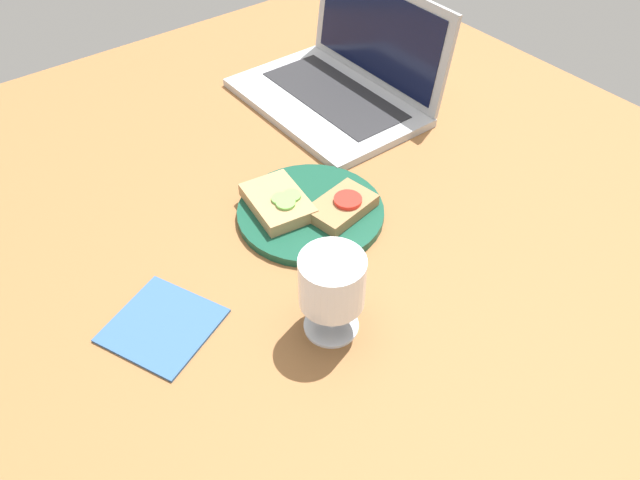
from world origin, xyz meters
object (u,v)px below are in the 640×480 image
at_px(sandwich_with_cucumber, 280,201).
at_px(laptop, 343,79).
at_px(sandwich_with_tomato, 342,206).
at_px(wine_glass, 332,285).
at_px(plate, 311,212).
at_px(napkin, 163,325).

xyz_separation_m(sandwich_with_cucumber, laptop, (-0.20, 0.28, 0.02)).
distance_m(sandwich_with_tomato, wine_glass, 0.21).
bearing_deg(plate, sandwich_with_tomato, 45.03).
bearing_deg(sandwich_with_cucumber, sandwich_with_tomato, 45.26).
bearing_deg(wine_glass, plate, 149.94).
height_order(plate, wine_glass, wine_glass).
relative_size(sandwich_with_tomato, napkin, 0.88).
distance_m(sandwich_with_cucumber, napkin, 0.26).
bearing_deg(napkin, wine_glass, 52.40).
bearing_deg(laptop, plate, -47.28).
relative_size(sandwich_with_cucumber, laptop, 0.35).
bearing_deg(plate, wine_glass, -30.06).
distance_m(sandwich_with_cucumber, wine_glass, 0.23).
height_order(laptop, napkin, laptop).
bearing_deg(laptop, sandwich_with_cucumber, -54.94).
distance_m(sandwich_with_tomato, laptop, 0.34).
bearing_deg(wine_glass, napkin, -127.60).
height_order(sandwich_with_tomato, laptop, laptop).
relative_size(plate, laptop, 0.63).
relative_size(sandwich_with_tomato, wine_glass, 0.92).
xyz_separation_m(sandwich_with_cucumber, napkin, (0.09, -0.24, -0.02)).
relative_size(wine_glass, napkin, 0.96).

